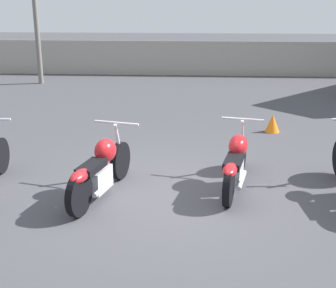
% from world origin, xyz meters
% --- Properties ---
extents(ground_plane, '(60.00, 60.00, 0.00)m').
position_xyz_m(ground_plane, '(0.00, 0.00, 0.00)').
color(ground_plane, '#424247').
extents(fence_back, '(40.00, 0.04, 1.24)m').
position_xyz_m(fence_back, '(0.00, 10.70, 0.62)').
color(fence_back, '#9E998E').
rests_on(fence_back, ground_plane).
extents(motorcycle_slot_1, '(0.81, 1.97, 0.98)m').
position_xyz_m(motorcycle_slot_1, '(-0.95, -0.13, 0.42)').
color(motorcycle_slot_1, black).
rests_on(motorcycle_slot_1, ground_plane).
extents(motorcycle_slot_2, '(0.75, 1.98, 0.94)m').
position_xyz_m(motorcycle_slot_2, '(1.04, 0.32, 0.41)').
color(motorcycle_slot_2, black).
rests_on(motorcycle_slot_2, ground_plane).
extents(traffic_cone_near, '(0.31, 0.31, 0.39)m').
position_xyz_m(traffic_cone_near, '(2.08, 3.43, 0.19)').
color(traffic_cone_near, orange).
rests_on(traffic_cone_near, ground_plane).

